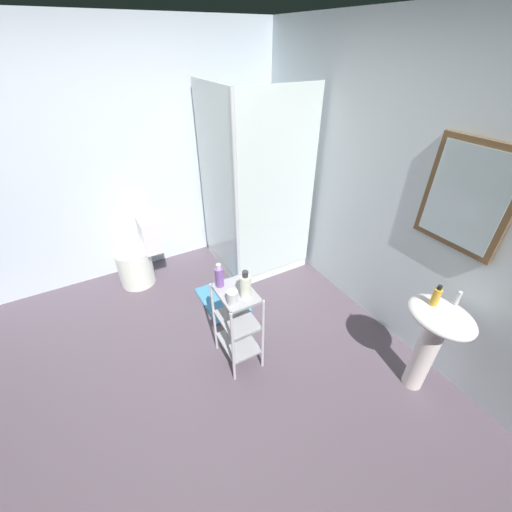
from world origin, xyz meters
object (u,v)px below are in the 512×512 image
Objects in this scene: rinse_cup at (232,297)px; bath_mat at (222,300)px; shower_stall at (252,230)px; pedestal_sink at (434,333)px; lotion_bottle_white at (246,286)px; conditioner_bottle_purple at (219,277)px; hand_soap_bottle at (436,296)px; toilet at (139,258)px; storage_cart at (237,321)px.

rinse_cup reaches higher than bath_mat.
shower_stall reaches higher than bath_mat.
pedestal_sink is 1.37m from lotion_bottle_white.
conditioner_bottle_purple is at bearing -38.95° from shower_stall.
hand_soap_bottle is at bearing 53.69° from lotion_bottle_white.
shower_stall is 1.29m from toilet.
storage_cart is at bearing 17.64° from toilet.
bath_mat is (-0.73, 0.17, -0.43)m from storage_cart.
lotion_bottle_white reaches higher than pedestal_sink.
hand_soap_bottle is at bearing 8.56° from shower_stall.
hand_soap_bottle reaches higher than pedestal_sink.
hand_soap_bottle is at bearing 33.74° from toilet.
rinse_cup reaches higher than storage_cart.
lotion_bottle_white is at bearing 97.01° from rinse_cup.
toilet is at bearing -103.77° from shower_stall.
toilet reaches higher than storage_cart.
pedestal_sink is 1.44m from storage_cart.
toilet is 7.53× the size of rinse_cup.
hand_soap_bottle reaches higher than lotion_bottle_white.
pedestal_sink is 1.09× the size of storage_cart.
shower_stall is 1.41m from storage_cart.
rinse_cup is (1.27, -0.85, 0.33)m from shower_stall.
storage_cart is at bearing -150.83° from lotion_bottle_white.
hand_soap_bottle is (2.32, 1.55, 0.56)m from toilet.
hand_soap_bottle is (0.84, 1.08, 0.44)m from storage_cart.
hand_soap_bottle is 1.51m from conditioner_bottle_purple.
shower_stall is at bearing 141.05° from conditioner_bottle_purple.
pedestal_sink is 1.45m from rinse_cup.
conditioner_bottle_purple is 1.04m from bath_mat.
conditioner_bottle_purple is 0.22m from rinse_cup.
lotion_bottle_white is at bearing 18.24° from toilet.
pedestal_sink is 8.02× the size of rinse_cup.
shower_stall is 19.81× the size of rinse_cup.
rinse_cup reaches higher than pedestal_sink.
toilet is 1.27× the size of bath_mat.
pedestal_sink is 1.07× the size of toilet.
storage_cart is 0.37m from rinse_cup.
bath_mat is (-0.82, 0.24, -0.78)m from rinse_cup.
rinse_cup is 1.16m from bath_mat.
bath_mat is at bearing -53.56° from shower_stall.
hand_soap_bottle is 1.38m from rinse_cup.
shower_stall is 2.12m from pedestal_sink.
shower_stall is 2.47× the size of pedestal_sink.
hand_soap_bottle is 2.01m from bath_mat.
bath_mat is (-0.60, 0.24, -0.82)m from conditioner_bottle_purple.
toilet is at bearing -146.70° from pedestal_sink.
conditioner_bottle_purple is 0.24m from lotion_bottle_white.
rinse_cup is (-0.82, -1.17, 0.21)m from pedestal_sink.
rinse_cup is (0.09, -0.07, 0.35)m from storage_cart.
conditioner_bottle_purple is (-0.97, -1.15, -0.05)m from hand_soap_bottle.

